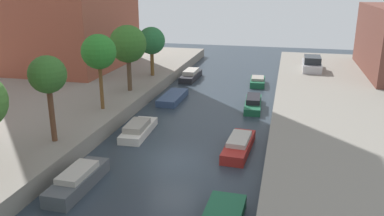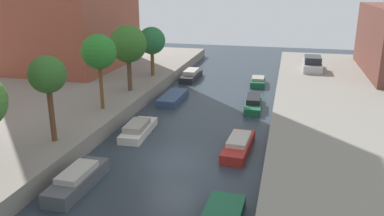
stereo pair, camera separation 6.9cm
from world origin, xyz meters
TOP-DOWN VIEW (x-y plane):
  - ground_plane at (0.00, 0.00)m, footprint 84.00×84.00m
  - street_tree_2 at (-6.53, -0.90)m, footprint 2.02×2.02m
  - street_tree_3 at (-6.53, 5.11)m, footprint 2.35×2.35m
  - street_tree_4 at (-6.53, 10.11)m, footprint 2.95×2.95m
  - street_tree_5 at (-6.53, 15.70)m, footprint 2.51×2.51m
  - parked_car at (8.15, 21.75)m, footprint 1.78×4.51m
  - moored_boat_left_2 at (-3.57, -3.80)m, footprint 1.34×4.24m
  - moored_boat_left_3 at (-3.30, 3.46)m, footprint 1.55×4.18m
  - moored_boat_left_4 at (-3.28, 11.33)m, footprint 1.59×4.33m
  - moored_boat_left_5 at (-3.62, 18.98)m, footprint 1.40×4.46m
  - moored_boat_right_3 at (3.35, 2.34)m, footprint 1.56×4.43m
  - moored_boat_right_4 at (3.38, 10.92)m, footprint 1.44×4.44m
  - moored_boat_right_5 at (3.14, 18.25)m, footprint 1.49×3.18m

SIDE VIEW (x-z plane):
  - ground_plane at x=0.00m, z-range 0.00..0.00m
  - moored_boat_left_4 at x=-3.28m, z-range 0.00..0.53m
  - moored_boat_right_5 at x=3.14m, z-range -0.05..0.74m
  - moored_boat_left_3 at x=-3.30m, z-range -0.07..0.80m
  - moored_boat_right_3 at x=3.35m, z-range -0.06..0.80m
  - moored_boat_right_4 at x=3.38m, z-range -0.08..0.84m
  - moored_boat_left_5 at x=-3.62m, z-range -0.08..0.90m
  - moored_boat_left_2 at x=-3.57m, z-range -0.06..0.91m
  - parked_car at x=8.15m, z-range 0.88..2.29m
  - street_tree_5 at x=-6.53m, z-range 1.97..6.48m
  - street_tree_2 at x=-6.53m, z-range 2.31..7.08m
  - street_tree_4 at x=-6.53m, z-range 2.12..7.37m
  - street_tree_3 at x=-6.53m, z-range 2.37..7.53m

